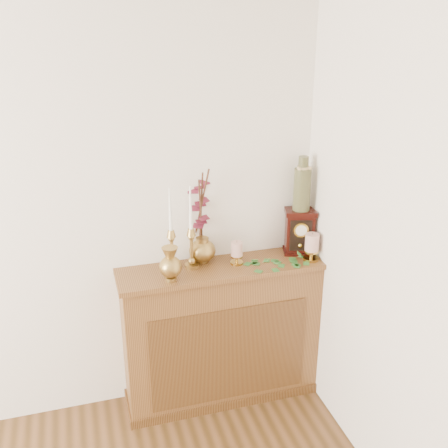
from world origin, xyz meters
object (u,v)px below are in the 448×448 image
object	(u,v)px
candlestick_center	(191,242)
ginger_jar	(200,218)
candlestick_left	(171,243)
mantel_clock	(300,232)
bud_vase	(170,264)
ceramic_vase	(302,186)

from	to	relation	value
candlestick_center	ginger_jar	world-z (taller)	ginger_jar
candlestick_left	mantel_clock	world-z (taller)	candlestick_left
candlestick_center	bud_vase	xyz separation A→B (m)	(-0.15, -0.13, -0.06)
candlestick_left	bud_vase	distance (m)	0.16
candlestick_left	ginger_jar	distance (m)	0.23
ceramic_vase	mantel_clock	bearing A→B (deg)	-106.95
candlestick_left	bud_vase	bearing A→B (deg)	-104.45
bud_vase	mantel_clock	xyz separation A→B (m)	(0.84, 0.15, 0.04)
bud_vase	candlestick_center	bearing A→B (deg)	40.76
candlestick_left	mantel_clock	distance (m)	0.80
mantel_clock	ceramic_vase	xyz separation A→B (m)	(0.00, 0.00, 0.29)
candlestick_left	ceramic_vase	distance (m)	0.84
candlestick_left	mantel_clock	xyz separation A→B (m)	(0.80, -0.00, -0.02)
candlestick_left	candlestick_center	world-z (taller)	candlestick_center
candlestick_center	ginger_jar	bearing A→B (deg)	50.29
candlestick_left	mantel_clock	size ratio (longest dim) A/B	1.75
ginger_jar	ceramic_vase	xyz separation A→B (m)	(0.61, -0.08, 0.17)
candlestick_center	bud_vase	bearing A→B (deg)	-139.24
ginger_jar	ceramic_vase	bearing A→B (deg)	-7.19
candlestick_left	ginger_jar	size ratio (longest dim) A/B	0.84
ginger_jar	mantel_clock	distance (m)	0.63
bud_vase	ceramic_vase	world-z (taller)	ceramic_vase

